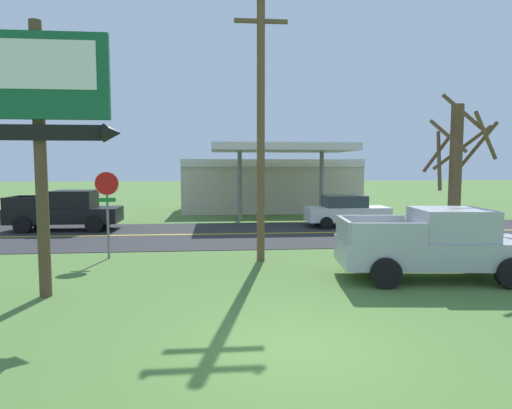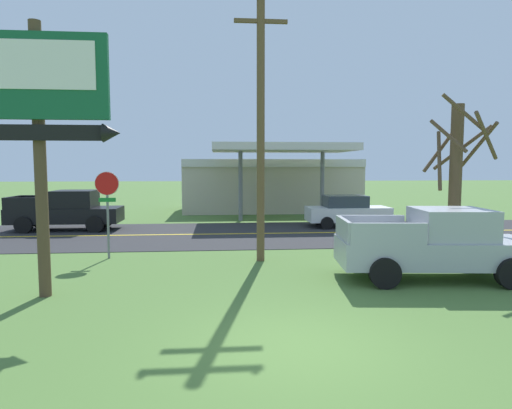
% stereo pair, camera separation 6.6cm
% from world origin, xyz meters
% --- Properties ---
extents(ground_plane, '(180.00, 180.00, 0.00)m').
position_xyz_m(ground_plane, '(0.00, 0.00, 0.00)').
color(ground_plane, '#4C7033').
extents(road_asphalt, '(140.00, 8.00, 0.02)m').
position_xyz_m(road_asphalt, '(0.00, 13.00, 0.01)').
color(road_asphalt, '#2B2B2D').
rests_on(road_asphalt, ground).
extents(road_centre_line, '(126.00, 0.20, 0.01)m').
position_xyz_m(road_centre_line, '(0.00, 13.00, 0.02)').
color(road_centre_line, gold).
rests_on(road_centre_line, road_asphalt).
extents(motel_sign, '(3.57, 0.54, 6.45)m').
position_xyz_m(motel_sign, '(-5.41, 3.44, 4.51)').
color(motel_sign, brown).
rests_on(motel_sign, ground).
extents(stop_sign, '(0.80, 0.08, 2.95)m').
position_xyz_m(stop_sign, '(-5.03, 7.95, 2.03)').
color(stop_sign, slate).
rests_on(stop_sign, ground).
extents(utility_pole, '(1.90, 0.26, 9.02)m').
position_xyz_m(utility_pole, '(0.08, 7.15, 4.81)').
color(utility_pole, brown).
rests_on(utility_pole, ground).
extents(bare_tree, '(2.24, 2.67, 5.39)m').
position_xyz_m(bare_tree, '(6.49, 6.66, 2.84)').
color(bare_tree, brown).
rests_on(bare_tree, ground).
extents(gas_station, '(12.00, 11.50, 4.40)m').
position_xyz_m(gas_station, '(2.40, 23.89, 1.94)').
color(gas_station, beige).
rests_on(gas_station, ground).
extents(pickup_silver_parked_on_lawn, '(5.37, 2.63, 1.96)m').
position_xyz_m(pickup_silver_parked_on_lawn, '(4.68, 4.32, 0.96)').
color(pickup_silver_parked_on_lawn, '#A8AAAF').
rests_on(pickup_silver_parked_on_lawn, ground).
extents(pickup_black_on_road, '(5.20, 2.24, 1.96)m').
position_xyz_m(pickup_black_on_road, '(-8.66, 15.00, 0.96)').
color(pickup_black_on_road, black).
rests_on(pickup_black_on_road, ground).
extents(car_white_near_lane, '(4.20, 2.00, 1.64)m').
position_xyz_m(car_white_near_lane, '(5.33, 15.00, 0.83)').
color(car_white_near_lane, silver).
rests_on(car_white_near_lane, ground).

